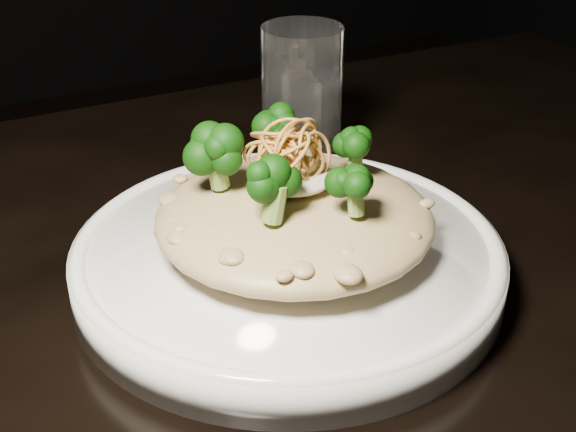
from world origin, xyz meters
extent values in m
cube|color=black|center=(0.00, 0.00, 0.73)|extent=(1.10, 0.80, 0.04)
cylinder|color=black|center=(0.48, 0.33, 0.35)|extent=(0.05, 0.05, 0.71)
cylinder|color=white|center=(-0.06, -0.02, 0.77)|extent=(0.31, 0.31, 0.03)
ellipsoid|color=brown|center=(-0.05, -0.02, 0.80)|extent=(0.20, 0.20, 0.04)
ellipsoid|color=white|center=(-0.05, -0.01, 0.83)|extent=(0.06, 0.06, 0.02)
cylinder|color=white|center=(0.05, 0.16, 0.82)|extent=(0.09, 0.09, 0.13)
camera|label=1|loc=(-0.29, -0.46, 1.08)|focal=50.00mm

